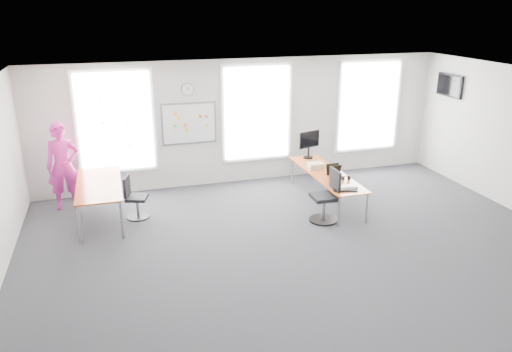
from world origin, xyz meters
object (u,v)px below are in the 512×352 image
object	(u,v)px
desk_left	(99,187)
person	(63,166)
desk_right	(326,175)
chair_right	(327,199)
keyboard	(345,190)
headphones	(346,178)
monitor	(309,142)
chair_left	(134,200)

from	to	relation	value
desk_left	person	bearing A→B (deg)	128.17
desk_right	desk_left	bearing A→B (deg)	175.39
chair_right	keyboard	distance (m)	0.41
chair_right	headphones	xyz separation A→B (m)	(0.61, 0.42, 0.24)
headphones	desk_left	bearing A→B (deg)	-177.95
desk_right	keyboard	distance (m)	1.10
desk_left	monitor	size ratio (longest dim) A/B	3.27
monitor	headphones	bearing A→B (deg)	-102.27
headphones	keyboard	bearing A→B (deg)	-104.89
desk_right	monitor	distance (m)	1.24
desk_left	chair_right	distance (m)	4.60
desk_left	desk_right	bearing A→B (deg)	-4.61
desk_left	person	distance (m)	1.16
chair_left	headphones	distance (m)	4.43
keyboard	monitor	world-z (taller)	monitor
chair_right	chair_left	xyz separation A→B (m)	(-3.73, 1.27, -0.08)
desk_left	headphones	distance (m)	5.09
chair_right	person	distance (m)	5.59
chair_left	desk_right	bearing A→B (deg)	-77.49
desk_right	keyboard	xyz separation A→B (m)	(-0.09, -1.09, 0.06)
desk_left	headphones	size ratio (longest dim) A/B	12.55
chair_right	monitor	size ratio (longest dim) A/B	1.63
chair_right	chair_left	size ratio (longest dim) A/B	1.20
desk_right	headphones	size ratio (longest dim) A/B	15.89
desk_left	chair_right	bearing A→B (deg)	-17.04
chair_left	person	distance (m)	1.77
chair_right	person	size ratio (longest dim) A/B	0.57
chair_right	chair_left	bearing A→B (deg)	-107.45
chair_right	headphones	size ratio (longest dim) A/B	6.26
chair_right	headphones	bearing A→B (deg)	126.12
desk_right	chair_left	size ratio (longest dim) A/B	3.05
desk_right	keyboard	world-z (taller)	keyboard
desk_right	chair_right	world-z (taller)	chair_right
monitor	desk_left	bearing A→B (deg)	171.41
monitor	desk_right	bearing A→B (deg)	-109.67
keyboard	monitor	distance (m)	2.28
desk_left	person	size ratio (longest dim) A/B	1.15
desk_right	chair_right	bearing A→B (deg)	-113.30
desk_left	chair_right	xyz separation A→B (m)	(4.39, -1.35, -0.25)
desk_right	chair_right	xyz separation A→B (m)	(-0.41, -0.96, -0.15)
monitor	person	bearing A→B (deg)	161.08
keyboard	desk_left	bearing A→B (deg)	-179.14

